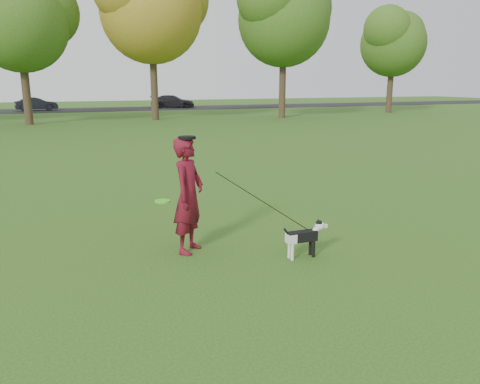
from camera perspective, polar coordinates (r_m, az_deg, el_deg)
name	(u,v)px	position (r m, az deg, el deg)	size (l,w,h in m)	color
ground	(221,260)	(7.13, -2.29, -8.26)	(120.00, 120.00, 0.00)	#285116
road	(85,110)	(46.41, -18.32, 9.50)	(120.00, 7.00, 0.02)	black
man	(188,195)	(7.25, -6.30, -0.43)	(0.66, 0.43, 1.81)	#5B0D21
dog	(305,235)	(7.18, 7.96, -5.22)	(0.76, 0.15, 0.58)	black
car_mid	(36,104)	(46.38, -23.58, 9.80)	(1.24, 3.55, 1.17)	black
car_right	(173,102)	(47.47, -8.22, 10.86)	(1.73, 4.27, 1.24)	black
man_held_items	(263,202)	(7.17, 2.81, -1.19)	(2.24, 1.00, 1.44)	#46E51C
tree_row	(63,1)	(32.71, -20.73, 20.98)	(51.74, 8.86, 12.01)	#38281C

